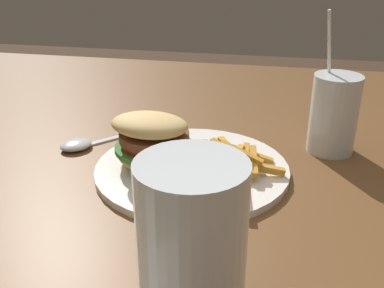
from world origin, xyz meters
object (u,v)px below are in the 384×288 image
juice_glass (334,116)px  spoon (81,144)px  meal_plate_near (176,155)px  beer_glass (192,242)px

juice_glass → spoon: 0.39m
spoon → juice_glass: bearing=142.6°
juice_glass → spoon: (0.38, 0.07, -0.05)m
meal_plate_near → spoon: meal_plate_near is taller
beer_glass → juice_glass: size_ratio=0.68×
beer_glass → spoon: beer_glass is taller
juice_glass → spoon: juice_glass is taller
meal_plate_near → beer_glass: size_ratio=1.90×
meal_plate_near → juice_glass: size_ratio=1.29×
meal_plate_near → beer_glass: (-0.07, 0.25, 0.04)m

